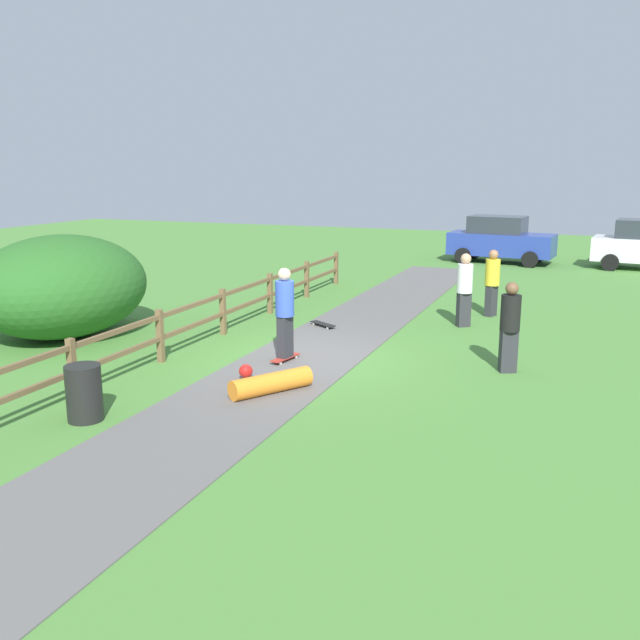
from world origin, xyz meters
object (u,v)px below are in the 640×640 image
at_px(skateboard_loose, 323,324).
at_px(bystander_yellow, 492,280).
at_px(bush_large, 62,286).
at_px(skater_fallen, 269,382).
at_px(bystander_black, 510,323).
at_px(trash_bin, 84,393).
at_px(skater_riding, 285,309).
at_px(bystander_white, 465,286).
at_px(parked_car_blue, 500,240).

xyz_separation_m(skateboard_loose, bystander_yellow, (3.68, 2.90, 0.90)).
relative_size(bush_large, skater_fallen, 2.88).
height_order(skateboard_loose, bystander_black, bystander_black).
distance_m(bystander_black, bystander_yellow, 5.23).
distance_m(trash_bin, skater_riding, 4.52).
relative_size(bystander_black, bystander_white, 0.97).
distance_m(bystander_black, bystander_white, 3.91).
height_order(skateboard_loose, bystander_white, bystander_white).
bearing_deg(trash_bin, skater_fallen, 47.22).
xyz_separation_m(bush_large, skater_riding, (5.75, -0.10, -0.09)).
bearing_deg(trash_bin, skateboard_loose, 81.17).
height_order(bush_large, parked_car_blue, bush_large).
height_order(bystander_white, parked_car_blue, parked_car_blue).
bearing_deg(skater_riding, bystander_yellow, 61.66).
relative_size(skater_riding, skater_fallen, 1.28).
relative_size(skater_riding, bystander_white, 1.05).
bearing_deg(parked_car_blue, trash_bin, -99.85).
distance_m(bystander_white, bystander_yellow, 1.58).
distance_m(skater_fallen, parked_car_blue, 18.81).
xyz_separation_m(bystander_black, bystander_yellow, (-1.05, 5.12, 0.00)).
height_order(trash_bin, skater_fallen, trash_bin).
bearing_deg(skateboard_loose, skater_fallen, -79.18).
bearing_deg(parked_car_blue, bystander_white, -86.66).
height_order(trash_bin, bystander_yellow, bystander_yellow).
xyz_separation_m(trash_bin, bystander_white, (4.37, 8.74, 0.57)).
bearing_deg(skater_riding, trash_bin, -110.35).
bearing_deg(bush_large, trash_bin, -45.63).
relative_size(skateboard_loose, bystander_yellow, 0.44).
bearing_deg(parked_car_blue, bystander_black, -82.02).
distance_m(bush_large, skater_fallen, 6.70).
xyz_separation_m(skater_riding, bystander_yellow, (3.27, 6.07, -0.12)).
bearing_deg(bystander_yellow, bystander_black, -78.40).
height_order(bush_large, skateboard_loose, bush_large).
distance_m(trash_bin, bystander_white, 9.79).
height_order(bystander_white, bystander_yellow, bystander_white).
bearing_deg(bystander_black, skateboard_loose, 154.93).
bearing_deg(skater_fallen, bush_large, 162.34).
xyz_separation_m(bystander_yellow, parked_car_blue, (-1.18, 10.76, -0.03)).
bearing_deg(skater_fallen, bystander_black, 37.20).
xyz_separation_m(bush_large, bystander_yellow, (9.03, 5.97, -0.21)).
bearing_deg(skater_fallen, bystander_white, 70.76).
relative_size(bush_large, bystander_black, 2.43).
xyz_separation_m(trash_bin, bystander_black, (5.88, 5.14, 0.53)).
height_order(bush_large, skater_fallen, bush_large).
height_order(trash_bin, parked_car_blue, parked_car_blue).
distance_m(skater_riding, skater_fallen, 2.18).
xyz_separation_m(bush_large, bystander_white, (8.57, 4.45, -0.17)).
xyz_separation_m(trash_bin, parked_car_blue, (3.65, 21.02, 0.51)).
bearing_deg(bystander_yellow, trash_bin, -115.20).
distance_m(skater_riding, bystander_yellow, 6.89).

